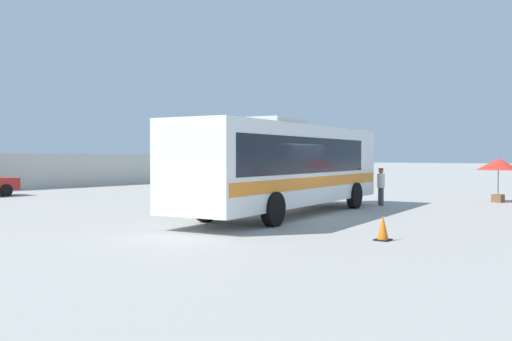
{
  "coord_description": "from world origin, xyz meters",
  "views": [
    {
      "loc": [
        -15.95,
        -10.74,
        2.11
      ],
      "look_at": [
        0.82,
        2.28,
        1.56
      ],
      "focal_mm": 39.86,
      "sensor_mm": 36.0,
      "label": 1
    }
  ],
  "objects_px": {
    "attendant_by_bus_door": "(381,184)",
    "traffic_cone_on_apron": "(383,228)",
    "vendor_umbrella_near_gate_red": "(498,165)",
    "coach_bus_white_orange": "(284,164)"
  },
  "relations": [
    {
      "from": "attendant_by_bus_door",
      "to": "traffic_cone_on_apron",
      "type": "distance_m",
      "value": 10.16
    },
    {
      "from": "vendor_umbrella_near_gate_red",
      "to": "traffic_cone_on_apron",
      "type": "xyz_separation_m",
      "value": [
        -14.03,
        -0.96,
        -1.37
      ]
    },
    {
      "from": "attendant_by_bus_door",
      "to": "coach_bus_white_orange",
      "type": "bearing_deg",
      "value": 169.8
    },
    {
      "from": "attendant_by_bus_door",
      "to": "traffic_cone_on_apron",
      "type": "xyz_separation_m",
      "value": [
        -9.14,
        -4.4,
        -0.6
      ]
    },
    {
      "from": "coach_bus_white_orange",
      "to": "attendant_by_bus_door",
      "type": "distance_m",
      "value": 5.83
    },
    {
      "from": "vendor_umbrella_near_gate_red",
      "to": "attendant_by_bus_door",
      "type": "bearing_deg",
      "value": 144.91
    },
    {
      "from": "attendant_by_bus_door",
      "to": "vendor_umbrella_near_gate_red",
      "type": "relative_size",
      "value": 0.8
    },
    {
      "from": "traffic_cone_on_apron",
      "to": "vendor_umbrella_near_gate_red",
      "type": "bearing_deg",
      "value": 3.91
    },
    {
      "from": "attendant_by_bus_door",
      "to": "vendor_umbrella_near_gate_red",
      "type": "height_order",
      "value": "vendor_umbrella_near_gate_red"
    },
    {
      "from": "vendor_umbrella_near_gate_red",
      "to": "coach_bus_white_orange",
      "type": "bearing_deg",
      "value": 157.12
    }
  ]
}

